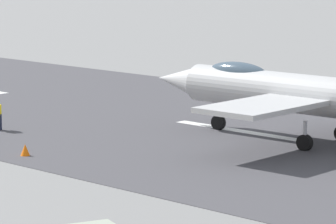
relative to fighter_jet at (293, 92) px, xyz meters
The scene contains 4 objects.
ground_plane 3.73m from the fighter_jet, ahead, with size 400.00×400.00×0.00m, color gray.
runway_strip 3.71m from the fighter_jet, ahead, with size 240.00×26.00×0.02m.
fighter_jet is the anchor object (origin of this frame).
marker_cone_mid 13.19m from the fighter_jet, 59.72° to the left, with size 0.44×0.44×0.55m, color orange.
Camera 1 is at (-32.05, 39.77, 9.32)m, focal length 109.23 mm.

